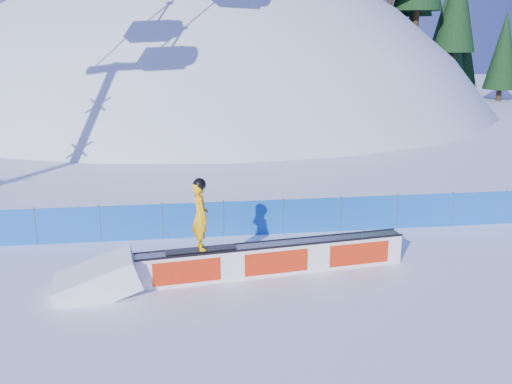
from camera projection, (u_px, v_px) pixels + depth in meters
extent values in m
plane|color=white|center=(275.00, 293.00, 14.90)|extent=(160.00, 160.00, 0.00)
sphere|color=white|center=(208.00, 277.00, 59.82)|extent=(64.00, 64.00, 64.00)
cylinder|color=#301E13|center=(369.00, 5.00, 58.01)|extent=(0.50, 0.50, 1.40)
cylinder|color=#301E13|center=(383.00, 10.00, 56.64)|extent=(0.50, 0.50, 1.40)
cylinder|color=#301E13|center=(407.00, 19.00, 54.34)|extent=(0.50, 0.50, 1.40)
cylinder|color=#301E13|center=(420.00, 25.00, 52.51)|extent=(0.50, 0.50, 1.40)
cylinder|color=#301E13|center=(434.00, 54.00, 57.08)|extent=(0.50, 0.50, 1.40)
cylinder|color=#301E13|center=(438.00, 61.00, 57.88)|extent=(0.50, 0.50, 1.40)
cone|color=black|center=(441.00, 17.00, 56.75)|extent=(3.23, 3.23, 7.34)
cylinder|color=#301E13|center=(463.00, 93.00, 60.10)|extent=(0.50, 0.50, 1.40)
cone|color=black|center=(468.00, 41.00, 58.70)|extent=(4.10, 4.10, 9.32)
cylinder|color=#301E13|center=(490.00, 101.00, 53.05)|extent=(0.50, 0.50, 1.40)
cone|color=black|center=(494.00, 58.00, 52.03)|extent=(2.87, 2.87, 6.52)
cylinder|color=#301E13|center=(488.00, 92.00, 61.43)|extent=(0.50, 0.50, 1.40)
cone|color=black|center=(493.00, 51.00, 60.28)|extent=(3.26, 3.26, 7.41)
cube|color=blue|center=(253.00, 218.00, 19.04)|extent=(22.00, 0.03, 1.20)
cylinder|color=#3B476A|center=(36.00, 225.00, 18.14)|extent=(0.05, 0.05, 1.30)
cylinder|color=#3B476A|center=(100.00, 223.00, 18.39)|extent=(0.05, 0.05, 1.30)
cylinder|color=#3B476A|center=(163.00, 220.00, 18.65)|extent=(0.05, 0.05, 1.30)
cylinder|color=#3B476A|center=(223.00, 218.00, 18.90)|extent=(0.05, 0.05, 1.30)
cylinder|color=#3B476A|center=(283.00, 215.00, 19.16)|extent=(0.05, 0.05, 1.30)
cylinder|color=#3B476A|center=(341.00, 213.00, 19.41)|extent=(0.05, 0.05, 1.30)
cylinder|color=#3B476A|center=(397.00, 211.00, 19.66)|extent=(0.05, 0.05, 1.30)
cylinder|color=#3B476A|center=(452.00, 208.00, 19.92)|extent=(0.05, 0.05, 1.30)
cylinder|color=#3B476A|center=(505.00, 206.00, 20.17)|extent=(0.05, 0.05, 1.30)
cube|color=white|center=(274.00, 259.00, 15.98)|extent=(7.66, 1.47, 0.86)
cube|color=gray|center=(274.00, 244.00, 15.86)|extent=(7.58, 1.48, 0.04)
cube|color=black|center=(277.00, 247.00, 15.62)|extent=(7.60, 1.02, 0.06)
cube|color=black|center=(271.00, 241.00, 16.09)|extent=(7.60, 1.02, 0.06)
cube|color=#F03910|center=(276.00, 263.00, 15.75)|extent=(7.22, 0.96, 0.65)
cube|color=#F03910|center=(271.00, 256.00, 16.21)|extent=(7.22, 0.96, 0.65)
cube|color=black|center=(201.00, 249.00, 15.33)|extent=(1.94, 0.59, 0.04)
imported|color=#F8AF0C|center=(200.00, 216.00, 15.08)|extent=(0.60, 0.77, 1.85)
sphere|color=black|center=(199.00, 184.00, 14.85)|extent=(0.35, 0.35, 0.35)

